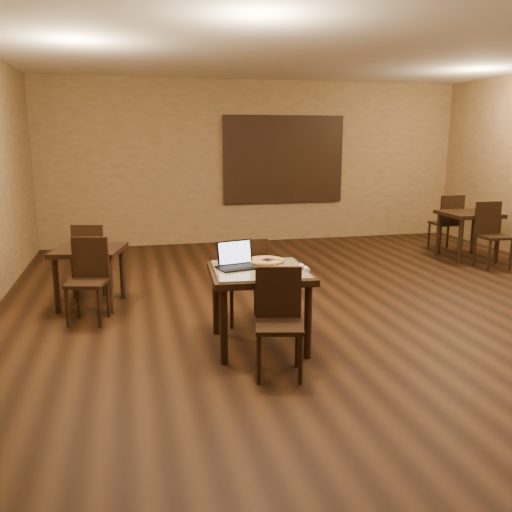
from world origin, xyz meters
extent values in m
plane|color=black|center=(0.00, 0.00, 0.00)|extent=(10.00, 10.00, 0.00)
cube|color=#94764B|center=(0.00, 5.00, 1.50)|extent=(8.00, 0.02, 3.00)
cube|color=silver|center=(0.00, 0.00, 3.00)|extent=(8.00, 10.00, 0.02)
cube|color=#275A91|center=(0.50, 4.97, 1.55)|extent=(2.20, 0.04, 1.50)
cube|color=black|center=(0.50, 4.95, 1.55)|extent=(2.34, 0.02, 1.64)
cylinder|color=black|center=(-1.65, -0.63, 0.35)|extent=(0.07, 0.07, 0.71)
cylinder|color=black|center=(-1.60, 0.13, 0.35)|extent=(0.07, 0.07, 0.71)
cylinder|color=black|center=(-0.89, -0.68, 0.35)|extent=(0.07, 0.07, 0.71)
cylinder|color=black|center=(-0.84, 0.08, 0.35)|extent=(0.07, 0.07, 0.71)
cube|color=black|center=(-1.24, -0.27, 0.72)|extent=(0.98, 0.98, 0.06)
cube|color=navy|center=(-1.24, -0.27, 0.76)|extent=(0.90, 0.90, 0.02)
cylinder|color=black|center=(-1.44, -1.10, 0.21)|extent=(0.04, 0.04, 0.42)
cylinder|color=black|center=(-1.37, -0.77, 0.21)|extent=(0.04, 0.04, 0.42)
cylinder|color=black|center=(-1.12, -1.17, 0.21)|extent=(0.04, 0.04, 0.42)
cylinder|color=black|center=(-1.04, -0.85, 0.21)|extent=(0.04, 0.04, 0.42)
cube|color=black|center=(-1.24, -0.97, 0.44)|extent=(0.47, 0.47, 0.04)
cube|color=black|center=(-1.20, -0.80, 0.68)|extent=(0.39, 0.12, 0.45)
cylinder|color=black|center=(-1.07, 0.61, 0.22)|extent=(0.04, 0.04, 0.44)
cylinder|color=black|center=(-1.06, 0.26, 0.22)|extent=(0.04, 0.04, 0.44)
cylinder|color=black|center=(-1.42, 0.60, 0.22)|extent=(0.04, 0.04, 0.44)
cylinder|color=black|center=(-1.41, 0.25, 0.22)|extent=(0.04, 0.04, 0.44)
cube|color=black|center=(-1.24, 0.43, 0.46)|extent=(0.42, 0.42, 0.04)
cube|color=black|center=(-1.24, 0.24, 0.71)|extent=(0.41, 0.05, 0.47)
cube|color=black|center=(-1.44, -0.22, 0.77)|extent=(0.41, 0.33, 0.02)
cube|color=black|center=(-1.44, -0.10, 0.89)|extent=(0.36, 0.14, 0.24)
cube|color=silver|center=(-1.44, -0.11, 0.89)|extent=(0.32, 0.11, 0.20)
cylinder|color=white|center=(-1.02, -0.45, 0.77)|extent=(0.26, 0.26, 0.01)
cylinder|color=silver|center=(-1.12, -0.03, 0.77)|extent=(0.33, 0.33, 0.01)
cylinder|color=#CFC28A|center=(-1.12, -0.03, 0.78)|extent=(0.35, 0.35, 0.02)
torus|color=#BD8A3C|center=(-1.12, -0.03, 0.78)|extent=(0.36, 0.36, 0.02)
cube|color=silver|center=(-1.10, -0.05, 0.79)|extent=(0.24, 0.28, 0.01)
cylinder|color=white|center=(-0.84, -0.41, 0.78)|extent=(0.05, 0.19, 0.04)
cylinder|color=#B61636|center=(-0.84, -0.41, 0.78)|extent=(0.05, 0.03, 0.04)
cylinder|color=black|center=(2.66, 2.35, 0.36)|extent=(0.07, 0.07, 0.73)
cylinder|color=black|center=(2.68, 3.01, 0.36)|extent=(0.07, 0.07, 0.73)
cylinder|color=black|center=(3.32, 2.34, 0.36)|extent=(0.07, 0.07, 0.73)
cylinder|color=black|center=(3.34, 3.00, 0.36)|extent=(0.07, 0.07, 0.73)
cube|color=black|center=(3.00, 2.68, 0.74)|extent=(0.84, 0.84, 0.06)
cylinder|color=black|center=(2.81, 1.83, 0.23)|extent=(0.04, 0.04, 0.46)
cylinder|color=black|center=(2.82, 2.20, 0.23)|extent=(0.04, 0.04, 0.46)
cylinder|color=black|center=(3.18, 1.82, 0.23)|extent=(0.04, 0.04, 0.46)
cylinder|color=black|center=(3.19, 2.19, 0.23)|extent=(0.04, 0.04, 0.46)
cube|color=black|center=(3.00, 2.01, 0.48)|extent=(0.44, 0.44, 0.04)
cube|color=black|center=(3.00, 2.20, 0.75)|extent=(0.43, 0.05, 0.49)
cylinder|color=black|center=(3.19, 3.53, 0.23)|extent=(0.04, 0.04, 0.46)
cylinder|color=black|center=(3.18, 3.16, 0.23)|extent=(0.04, 0.04, 0.46)
cylinder|color=black|center=(2.82, 3.53, 0.23)|extent=(0.04, 0.04, 0.46)
cylinder|color=black|center=(2.81, 3.16, 0.23)|extent=(0.04, 0.04, 0.46)
cube|color=black|center=(3.00, 3.34, 0.48)|extent=(0.44, 0.44, 0.04)
cube|color=black|center=(3.00, 3.15, 0.75)|extent=(0.43, 0.05, 0.49)
cylinder|color=black|center=(-3.25, 1.19, 0.33)|extent=(0.07, 0.07, 0.67)
cylinder|color=black|center=(-3.11, 1.77, 0.33)|extent=(0.07, 0.07, 0.67)
cylinder|color=black|center=(-2.67, 1.05, 0.33)|extent=(0.07, 0.07, 0.67)
cylinder|color=black|center=(-2.53, 1.63, 0.33)|extent=(0.07, 0.07, 0.67)
cube|color=black|center=(-2.89, 1.41, 0.67)|extent=(0.91, 0.91, 0.06)
cylinder|color=black|center=(-3.09, 0.68, 0.21)|extent=(0.04, 0.04, 0.42)
cylinder|color=black|center=(-3.01, 1.00, 0.21)|extent=(0.04, 0.04, 0.42)
cylinder|color=black|center=(-2.76, 0.60, 0.21)|extent=(0.04, 0.04, 0.42)
cylinder|color=black|center=(-2.68, 0.93, 0.21)|extent=(0.04, 0.04, 0.42)
cube|color=black|center=(-2.89, 0.80, 0.44)|extent=(0.48, 0.48, 0.04)
cube|color=black|center=(-2.85, 0.97, 0.68)|extent=(0.39, 0.13, 0.45)
cylinder|color=black|center=(-2.68, 2.14, 0.21)|extent=(0.04, 0.04, 0.42)
cylinder|color=black|center=(-2.76, 1.82, 0.21)|extent=(0.04, 0.04, 0.42)
cylinder|color=black|center=(-3.01, 2.22, 0.21)|extent=(0.04, 0.04, 0.42)
cylinder|color=black|center=(-3.09, 1.90, 0.21)|extent=(0.04, 0.04, 0.42)
cube|color=black|center=(-2.89, 2.02, 0.44)|extent=(0.48, 0.48, 0.04)
cube|color=black|center=(-2.93, 1.85, 0.68)|extent=(0.39, 0.13, 0.45)
camera|label=1|loc=(-2.40, -5.07, 1.97)|focal=38.00mm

